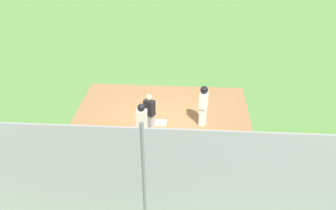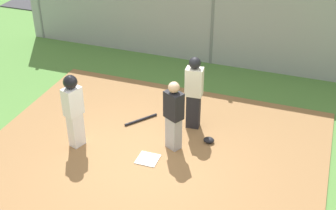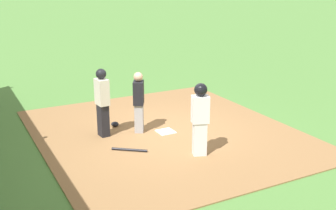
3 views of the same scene
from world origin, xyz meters
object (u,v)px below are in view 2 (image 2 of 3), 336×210
Objects in this scene: umpire at (194,91)px; catcher_mask at (209,140)px; catcher at (174,115)px; baseball_bat at (141,120)px; parked_car_red at (322,7)px; home_plate at (148,159)px; runner at (73,106)px.

umpire reaches higher than catcher_mask.
catcher is 6.67× the size of catcher_mask.
baseball_bat is 8.80m from parked_car_red.
umpire is 2.05× the size of baseball_bat.
catcher reaches higher than baseball_bat.
parked_car_red reaches higher than home_plate.
catcher_mask is at bearing 151.07° from catcher.
catcher_mask is 0.05× the size of parked_car_red.
home_plate is at bearing -23.54° from umpire.
runner is at bearing 21.17° from catcher_mask.
baseball_bat is (1.22, 0.20, -0.90)m from umpire.
catcher is 1.11m from catcher_mask.
catcher_mask is at bearing -92.86° from parked_car_red.
catcher is at bearing -121.14° from home_plate.
baseball_bat is at bearing -104.50° from parked_car_red.
baseball_bat is (-0.94, -1.35, -0.95)m from runner.
umpire is 7.32× the size of catcher_mask.
runner reaches higher than home_plate.
parked_car_red is (-2.79, -9.39, 0.57)m from home_plate.
parked_car_red is (-1.75, -8.36, 0.52)m from catcher_mask.
runner is (2.01, 0.61, 0.15)m from catcher.
runner is 3.02m from catcher_mask.
home_plate is 0.27× the size of catcher.
catcher_mask reaches higher than baseball_bat.
umpire is (-0.52, -1.53, 0.92)m from home_plate.
catcher is at bearing -87.05° from baseball_bat.
catcher is 0.94× the size of runner.
parked_car_red is (-2.28, -7.86, -0.34)m from umpire.
parked_car_red is (-2.43, -8.79, -0.25)m from catcher.
baseball_bat is 3.57× the size of catcher_mask.
parked_car_red is at bearing -106.57° from home_plate.
runner is (2.16, 1.54, 0.05)m from umpire.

